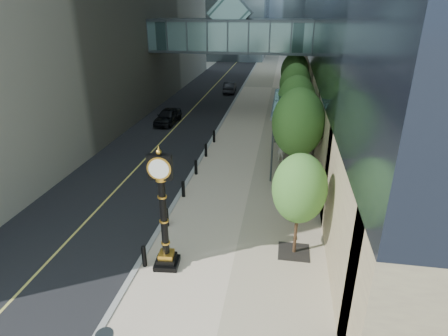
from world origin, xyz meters
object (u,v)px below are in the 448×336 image
(car_near, at_px, (168,116))
(car_far, at_px, (230,87))
(pedestrian, at_px, (281,149))
(street_clock, at_px, (164,219))

(car_near, bearing_deg, car_far, 78.76)
(pedestrian, height_order, car_near, pedestrian)
(pedestrian, height_order, car_far, pedestrian)
(street_clock, distance_m, pedestrian, 13.53)
(pedestrian, xyz_separation_m, car_far, (-7.01, 22.42, -0.26))
(car_far, bearing_deg, street_clock, 91.29)
(pedestrian, relative_size, car_near, 0.42)
(street_clock, height_order, car_near, street_clock)
(pedestrian, distance_m, car_near, 13.22)
(street_clock, bearing_deg, car_far, 88.87)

